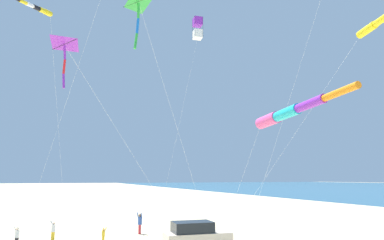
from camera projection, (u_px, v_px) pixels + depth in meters
The scene contains 12 objects.
ground_plane at pixel (113, 239), 25.08m from camera, with size 600.00×600.00×0.00m, color #C6B58C.
parked_car at pixel (196, 236), 21.16m from camera, with size 4.42×2.32×1.85m.
person_adult_flyer at pixel (140, 222), 27.54m from camera, with size 0.58×0.64×1.80m.
person_child_green_jacket at pixel (53, 229), 24.63m from camera, with size 0.44×0.34×1.49m.
person_child_grey_jacket at pixel (103, 235), 23.38m from camera, with size 0.36×0.41×1.16m.
person_bystander_far at pixel (17, 235), 22.43m from camera, with size 0.47×0.51×1.41m.
kite_delta_teal_far_right at pixel (65, 46), 12.37m from camera, with size 9.80×11.58×9.94m.
kite_box_long_streamer_left at pixel (198, 28), 28.70m from camera, with size 2.12×6.53×18.73m.
kite_windsock_long_streamer_right at pixel (38, 9), 21.60m from camera, with size 4.15×10.46×16.33m.
kite_windsock_white_trailing at pixel (382, 20), 17.19m from camera, with size 5.54×13.29×13.17m.
kite_delta_green_low_center at pixel (138, 2), 13.59m from camera, with size 8.71×10.93×12.34m.
kite_windsock_magenta_far_left at pixel (285, 114), 15.52m from camera, with size 1.49×10.79×8.00m.
Camera 1 is at (-3.95, -26.74, 4.67)m, focal length 30.30 mm.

